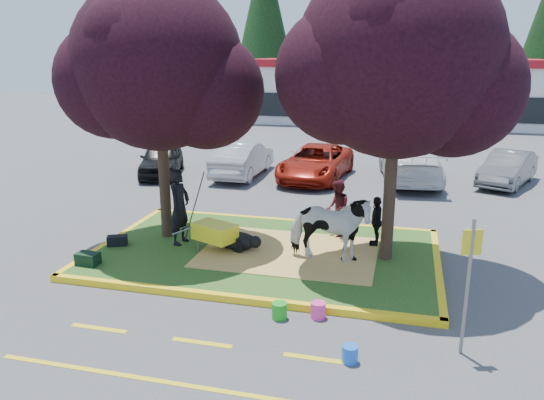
% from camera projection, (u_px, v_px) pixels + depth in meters
% --- Properties ---
extents(ground, '(90.00, 90.00, 0.00)m').
position_uv_depth(ground, '(265.00, 256.00, 13.07)').
color(ground, '#424244').
rests_on(ground, ground).
extents(median_island, '(8.00, 5.00, 0.15)m').
position_uv_depth(median_island, '(265.00, 253.00, 13.05)').
color(median_island, '#244B17').
rests_on(median_island, ground).
extents(curb_near, '(8.30, 0.16, 0.15)m').
position_uv_depth(curb_near, '(232.00, 298.00, 10.64)').
color(curb_near, yellow).
rests_on(curb_near, ground).
extents(curb_far, '(8.30, 0.16, 0.15)m').
position_uv_depth(curb_far, '(288.00, 222.00, 15.46)').
color(curb_far, yellow).
rests_on(curb_far, ground).
extents(curb_left, '(0.16, 5.30, 0.15)m').
position_uv_depth(curb_left, '(117.00, 239.00, 14.02)').
color(curb_left, yellow).
rests_on(curb_left, ground).
extents(curb_right, '(0.16, 5.30, 0.15)m').
position_uv_depth(curb_right, '(438.00, 269.00, 12.08)').
color(curb_right, yellow).
rests_on(curb_right, ground).
extents(straw_bedding, '(4.20, 3.00, 0.01)m').
position_uv_depth(straw_bedding, '(289.00, 252.00, 12.89)').
color(straw_bedding, '#E6B75F').
rests_on(straw_bedding, median_island).
extents(tree_purple_left, '(5.06, 4.20, 6.51)m').
position_uv_depth(tree_purple_left, '(159.00, 73.00, 12.92)').
color(tree_purple_left, black).
rests_on(tree_purple_left, median_island).
extents(tree_purple_right, '(5.30, 4.40, 6.82)m').
position_uv_depth(tree_purple_right, '(398.00, 66.00, 11.32)').
color(tree_purple_right, black).
rests_on(tree_purple_right, median_island).
extents(fire_lane_stripe_a, '(1.10, 0.12, 0.01)m').
position_uv_depth(fire_lane_stripe_a, '(99.00, 328.00, 9.63)').
color(fire_lane_stripe_a, yellow).
rests_on(fire_lane_stripe_a, ground).
extents(fire_lane_stripe_b, '(1.10, 0.12, 0.01)m').
position_uv_depth(fire_lane_stripe_b, '(202.00, 343.00, 9.15)').
color(fire_lane_stripe_b, yellow).
rests_on(fire_lane_stripe_b, ground).
extents(fire_lane_stripe_c, '(1.10, 0.12, 0.01)m').
position_uv_depth(fire_lane_stripe_c, '(316.00, 359.00, 8.67)').
color(fire_lane_stripe_c, yellow).
rests_on(fire_lane_stripe_c, ground).
extents(fire_lane_long, '(6.00, 0.10, 0.01)m').
position_uv_depth(fire_lane_long, '(173.00, 383.00, 8.03)').
color(fire_lane_long, yellow).
rests_on(fire_lane_long, ground).
extents(retail_building, '(20.40, 8.40, 4.40)m').
position_uv_depth(retail_building, '(393.00, 90.00, 38.10)').
color(retail_building, silver).
rests_on(retail_building, ground).
extents(treeline, '(46.58, 7.80, 14.63)m').
position_uv_depth(treeline, '(391.00, 18.00, 45.80)').
color(treeline, black).
rests_on(treeline, ground).
extents(cow, '(1.94, 0.93, 1.62)m').
position_uv_depth(cow, '(329.00, 228.00, 12.10)').
color(cow, white).
rests_on(cow, median_island).
extents(calf, '(1.16, 0.95, 0.44)m').
position_uv_depth(calf, '(237.00, 241.00, 13.04)').
color(calf, black).
rests_on(calf, median_island).
extents(handler, '(0.54, 0.75, 1.92)m').
position_uv_depth(handler, '(180.00, 207.00, 13.27)').
color(handler, black).
rests_on(handler, median_island).
extents(visitor_a, '(0.73, 0.85, 1.50)m').
position_uv_depth(visitor_a, '(337.00, 209.00, 13.86)').
color(visitor_a, '#4D161E').
rests_on(visitor_a, median_island).
extents(visitor_b, '(0.34, 0.75, 1.27)m').
position_uv_depth(visitor_b, '(376.00, 221.00, 13.22)').
color(visitor_b, black).
rests_on(visitor_b, median_island).
extents(wheelbarrow, '(1.83, 0.96, 0.70)m').
position_uv_depth(wheelbarrow, '(215.00, 232.00, 12.86)').
color(wheelbarrow, black).
rests_on(wheelbarrow, median_island).
extents(gear_bag_dark, '(0.55, 0.45, 0.25)m').
position_uv_depth(gear_bag_dark, '(117.00, 241.00, 13.33)').
color(gear_bag_dark, black).
rests_on(gear_bag_dark, median_island).
extents(gear_bag_green, '(0.53, 0.35, 0.27)m').
position_uv_depth(gear_bag_green, '(88.00, 259.00, 12.12)').
color(gear_bag_green, black).
rests_on(gear_bag_green, median_island).
extents(sign_post, '(0.32, 0.14, 2.34)m').
position_uv_depth(sign_post, '(469.00, 274.00, 8.46)').
color(sign_post, slate).
rests_on(sign_post, ground).
extents(bucket_green, '(0.39, 0.39, 0.31)m').
position_uv_depth(bucket_green, '(279.00, 311.00, 9.96)').
color(bucket_green, green).
rests_on(bucket_green, ground).
extents(bucket_pink, '(0.37, 0.37, 0.31)m').
position_uv_depth(bucket_pink, '(318.00, 310.00, 9.99)').
color(bucket_pink, '#FA3799').
rests_on(bucket_pink, ground).
extents(bucket_blue, '(0.30, 0.30, 0.29)m').
position_uv_depth(bucket_blue, '(350.00, 354.00, 8.55)').
color(bucket_blue, blue).
rests_on(bucket_blue, ground).
extents(car_black, '(2.74, 4.18, 1.32)m').
position_uv_depth(car_black, '(162.00, 159.00, 21.59)').
color(car_black, black).
rests_on(car_black, ground).
extents(car_silver, '(1.53, 4.26, 1.40)m').
position_uv_depth(car_silver, '(243.00, 159.00, 21.38)').
color(car_silver, '#A2A4AA').
rests_on(car_silver, ground).
extents(car_red, '(2.67, 5.00, 1.34)m').
position_uv_depth(car_red, '(316.00, 162.00, 20.84)').
color(car_red, maroon).
rests_on(car_red, ground).
extents(car_white, '(2.73, 5.45, 1.52)m').
position_uv_depth(car_white, '(410.00, 162.00, 20.47)').
color(car_white, silver).
rests_on(car_white, ground).
extents(car_grey, '(2.71, 4.03, 1.26)m').
position_uv_depth(car_grey, '(508.00, 168.00, 19.96)').
color(car_grey, '#505357').
rests_on(car_grey, ground).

